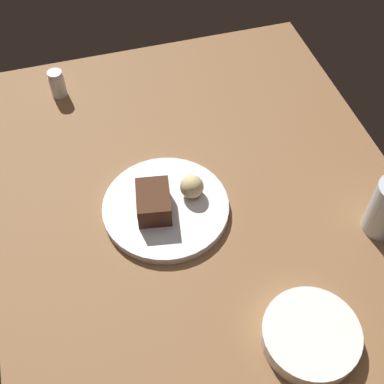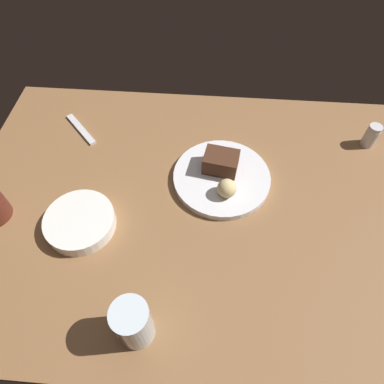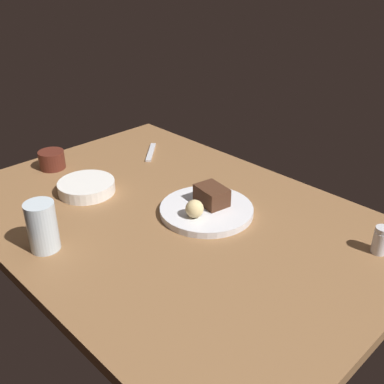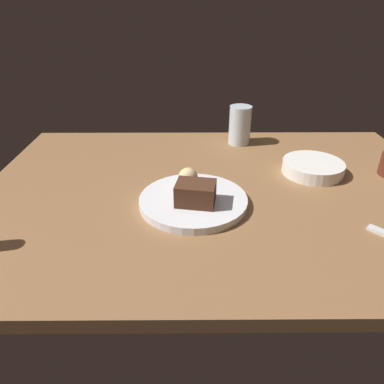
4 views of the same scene
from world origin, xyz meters
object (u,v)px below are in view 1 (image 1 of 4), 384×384
Objects in this scene: bread_roll at (192,187)px; dessert_plate at (166,208)px; salt_shaker at (57,84)px; side_bowl at (311,336)px; chocolate_cake_slice at (154,202)px.

dessert_plate is at bearing -78.13° from bread_roll.
side_bowl is (74.30, 32.83, -1.67)cm from salt_shaker.
chocolate_cake_slice is 37.87cm from side_bowl.
salt_shaker is (-41.18, -16.25, 2.46)cm from dessert_plate.
salt_shaker is at bearing -161.69° from chocolate_cake_slice.
side_bowl reaches higher than dessert_plate.
bread_roll is 0.70× the size of salt_shaker.
dessert_plate is 37.04cm from side_bowl.
chocolate_cake_slice is at bearing -78.84° from dessert_plate.
chocolate_cake_slice is 8.43cm from bread_roll.
side_bowl is at bearing 30.26° from chocolate_cake_slice.
salt_shaker is (-41.67, -13.79, -0.98)cm from chocolate_cake_slice.
salt_shaker is 81.24cm from side_bowl.
salt_shaker is (-39.96, -22.04, -0.86)cm from bread_roll.
dessert_plate is 2.90× the size of chocolate_cake_slice.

